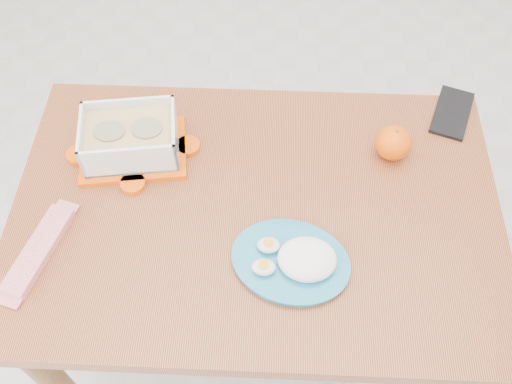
# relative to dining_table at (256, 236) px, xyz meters

# --- Properties ---
(ground) EXTENTS (3.50, 3.50, 0.00)m
(ground) POSITION_rel_dining_table_xyz_m (0.10, 0.04, -0.63)
(ground) COLOR #B7B7B2
(ground) RESTS_ON ground
(dining_table) EXTENTS (1.06, 0.72, 0.75)m
(dining_table) POSITION_rel_dining_table_xyz_m (0.00, 0.00, 0.00)
(dining_table) COLOR #A0552D
(dining_table) RESTS_ON ground
(food_container) EXTENTS (0.26, 0.21, 0.10)m
(food_container) POSITION_rel_dining_table_xyz_m (-0.29, 0.13, 0.17)
(food_container) COLOR #E84F06
(food_container) RESTS_ON dining_table
(orange_fruit) EXTENTS (0.08, 0.08, 0.08)m
(orange_fruit) POSITION_rel_dining_table_xyz_m (0.29, 0.17, 0.16)
(orange_fruit) COLOR #EE5504
(orange_fruit) RESTS_ON dining_table
(rice_plate) EXTENTS (0.28, 0.28, 0.06)m
(rice_plate) POSITION_rel_dining_table_xyz_m (0.09, -0.13, 0.14)
(rice_plate) COLOR #1A6E8F
(rice_plate) RESTS_ON dining_table
(candy_bar) EXTENTS (0.10, 0.21, 0.02)m
(candy_bar) POSITION_rel_dining_table_xyz_m (-0.43, -0.14, 0.13)
(candy_bar) COLOR red
(candy_bar) RESTS_ON dining_table
(smartphone) EXTENTS (0.12, 0.18, 0.01)m
(smartphone) POSITION_rel_dining_table_xyz_m (0.45, 0.30, 0.12)
(smartphone) COLOR black
(smartphone) RESTS_ON dining_table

